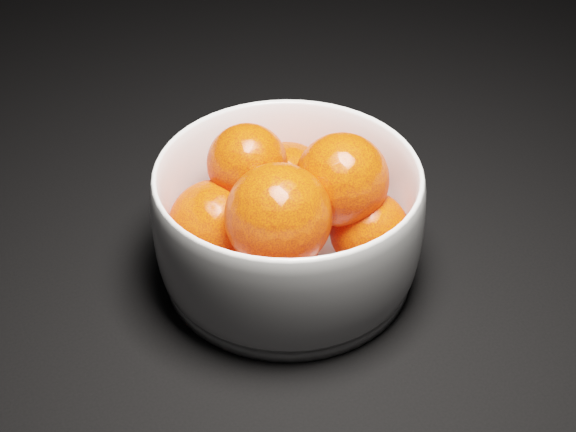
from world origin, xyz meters
name	(u,v)px	position (x,y,z in m)	size (l,w,h in m)	color
bowl	(288,221)	(0.25, 0.25, 0.05)	(0.21, 0.21, 0.10)	white
orange_pile	(285,209)	(0.25, 0.25, 0.06)	(0.18, 0.17, 0.12)	#F13206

